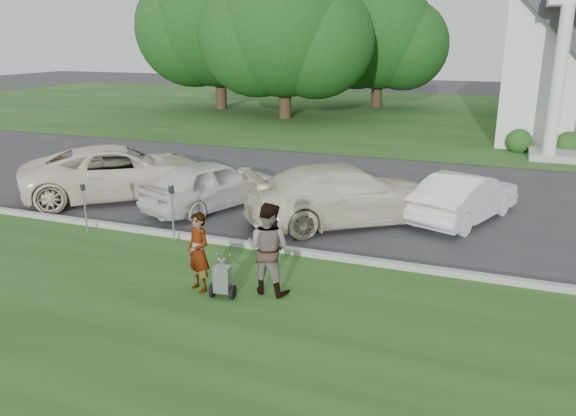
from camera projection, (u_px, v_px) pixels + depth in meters
The scene contains 16 objects.
ground at pixel (262, 259), 12.65m from camera, with size 120.00×120.00×0.00m, color #333335.
grass_strip at pixel (195, 318), 9.97m from camera, with size 80.00×7.00×0.01m, color #204818.
church_lawn at pixel (426, 115), 36.78m from camera, with size 80.00×30.00×0.01m, color #204818.
curb at pixel (271, 248), 13.12m from camera, with size 80.00×0.18×0.15m, color #9E9E93.
tree_left at pixel (285, 33), 33.57m from camera, with size 10.63×8.40×9.71m.
tree_far at pixel (219, 25), 38.14m from camera, with size 11.64×9.20×10.73m.
tree_back at pixel (379, 39), 39.46m from camera, with size 9.61×7.60×8.89m.
striping_cart at pixel (223, 280), 10.68m from camera, with size 0.51×0.97×0.87m.
person_left at pixel (199, 253), 10.88m from camera, with size 0.58×0.38×1.58m, color #999999.
person_right at pixel (268, 249), 10.76m from camera, with size 0.88×0.69×1.81m, color #999999.
parking_meter_near at pixel (172, 207), 13.38m from camera, with size 0.11×0.10×1.47m.
parking_meter_far at pixel (84, 202), 14.11m from camera, with size 0.10×0.09×1.32m.
car_a at pixel (120, 172), 17.46m from camera, with size 2.66×5.77×1.60m, color #F2E7CE.
car_b at pixel (211, 184), 16.29m from camera, with size 1.70×4.23×1.44m, color silver.
car_c at pixel (345, 194), 15.01m from camera, with size 2.20×5.40×1.57m, color beige.
car_d at pixel (465, 197), 15.21m from camera, with size 1.40×4.01×1.32m, color white.
Camera 1 is at (4.76, -10.78, 4.77)m, focal length 35.00 mm.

